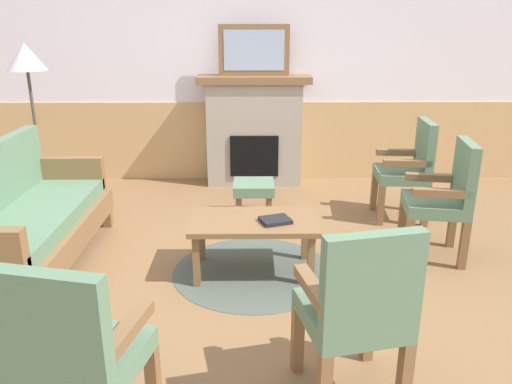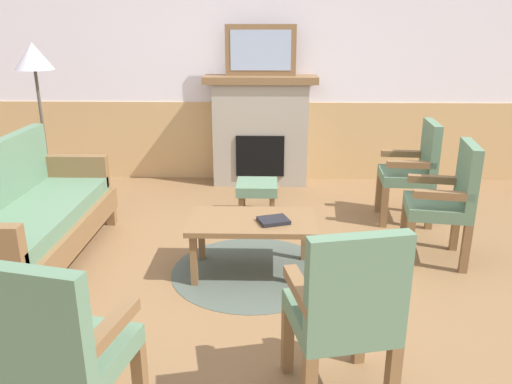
{
  "view_description": "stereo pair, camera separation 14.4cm",
  "coord_description": "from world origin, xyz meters",
  "px_view_note": "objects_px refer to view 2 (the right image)",
  "views": [
    {
      "loc": [
        -0.04,
        -3.51,
        1.85
      ],
      "look_at": [
        0.0,
        0.35,
        0.55
      ],
      "focal_mm": 35.23,
      "sensor_mm": 36.0,
      "label": 1
    },
    {
      "loc": [
        0.1,
        -3.5,
        1.85
      ],
      "look_at": [
        0.0,
        0.35,
        0.55
      ],
      "focal_mm": 35.23,
      "sensor_mm": 36.0,
      "label": 2
    }
  ],
  "objects_px": {
    "footstool": "(257,190)",
    "armchair_front_center": "(345,309)",
    "fireplace": "(260,130)",
    "armchair_front_left": "(59,348)",
    "framed_picture": "(261,50)",
    "armchair_by_window_left": "(414,167)",
    "couch": "(32,217)",
    "armchair_near_fireplace": "(447,197)",
    "book_on_table": "(273,220)",
    "coffee_table": "(252,226)",
    "floor_lamp_by_couch": "(35,67)"
  },
  "relations": [
    {
      "from": "coffee_table",
      "to": "book_on_table",
      "type": "bearing_deg",
      "value": -20.15
    },
    {
      "from": "couch",
      "to": "armchair_by_window_left",
      "type": "relative_size",
      "value": 1.84
    },
    {
      "from": "floor_lamp_by_couch",
      "to": "fireplace",
      "type": "bearing_deg",
      "value": 25.72
    },
    {
      "from": "fireplace",
      "to": "armchair_by_window_left",
      "type": "height_order",
      "value": "fireplace"
    },
    {
      "from": "coffee_table",
      "to": "armchair_near_fireplace",
      "type": "xyz_separation_m",
      "value": [
        1.55,
        0.26,
        0.15
      ]
    },
    {
      "from": "armchair_by_window_left",
      "to": "armchair_front_center",
      "type": "distance_m",
      "value": 2.73
    },
    {
      "from": "fireplace",
      "to": "armchair_front_left",
      "type": "distance_m",
      "value": 4.14
    },
    {
      "from": "book_on_table",
      "to": "armchair_front_left",
      "type": "bearing_deg",
      "value": -118.73
    },
    {
      "from": "armchair_near_fireplace",
      "to": "coffee_table",
      "type": "bearing_deg",
      "value": -170.37
    },
    {
      "from": "couch",
      "to": "armchair_front_center",
      "type": "height_order",
      "value": "same"
    },
    {
      "from": "framed_picture",
      "to": "armchair_near_fireplace",
      "type": "bearing_deg",
      "value": -53.46
    },
    {
      "from": "coffee_table",
      "to": "armchair_front_left",
      "type": "distance_m",
      "value": 1.91
    },
    {
      "from": "couch",
      "to": "fireplace",
      "type": "bearing_deg",
      "value": 51.49
    },
    {
      "from": "framed_picture",
      "to": "armchair_by_window_left",
      "type": "distance_m",
      "value": 2.17
    },
    {
      "from": "couch",
      "to": "footstool",
      "type": "distance_m",
      "value": 2.06
    },
    {
      "from": "footstool",
      "to": "armchair_front_center",
      "type": "bearing_deg",
      "value": -79.25
    },
    {
      "from": "book_on_table",
      "to": "armchair_near_fireplace",
      "type": "xyz_separation_m",
      "value": [
        1.38,
        0.32,
        0.08
      ]
    },
    {
      "from": "floor_lamp_by_couch",
      "to": "armchair_front_center",
      "type": "bearing_deg",
      "value": -45.99
    },
    {
      "from": "fireplace",
      "to": "floor_lamp_by_couch",
      "type": "height_order",
      "value": "floor_lamp_by_couch"
    },
    {
      "from": "coffee_table",
      "to": "armchair_by_window_left",
      "type": "xyz_separation_m",
      "value": [
        1.52,
        1.13,
        0.15
      ]
    },
    {
      "from": "footstool",
      "to": "armchair_front_left",
      "type": "relative_size",
      "value": 0.41
    },
    {
      "from": "framed_picture",
      "to": "footstool",
      "type": "distance_m",
      "value": 1.71
    },
    {
      "from": "couch",
      "to": "armchair_by_window_left",
      "type": "height_order",
      "value": "same"
    },
    {
      "from": "coffee_table",
      "to": "armchair_by_window_left",
      "type": "relative_size",
      "value": 0.98
    },
    {
      "from": "armchair_near_fireplace",
      "to": "armchair_front_left",
      "type": "height_order",
      "value": "same"
    },
    {
      "from": "fireplace",
      "to": "armchair_front_center",
      "type": "bearing_deg",
      "value": -82.68
    },
    {
      "from": "footstool",
      "to": "fireplace",
      "type": "bearing_deg",
      "value": 89.35
    },
    {
      "from": "framed_picture",
      "to": "couch",
      "type": "distance_m",
      "value": 3.06
    },
    {
      "from": "book_on_table",
      "to": "footstool",
      "type": "xyz_separation_m",
      "value": [
        -0.15,
        1.24,
        -0.17
      ]
    },
    {
      "from": "armchair_by_window_left",
      "to": "armchair_front_left",
      "type": "bearing_deg",
      "value": -128.4
    },
    {
      "from": "framed_picture",
      "to": "armchair_by_window_left",
      "type": "bearing_deg",
      "value": -38.34
    },
    {
      "from": "armchair_near_fireplace",
      "to": "fireplace",
      "type": "bearing_deg",
      "value": 126.54
    },
    {
      "from": "armchair_front_center",
      "to": "fireplace",
      "type": "bearing_deg",
      "value": 97.32
    },
    {
      "from": "book_on_table",
      "to": "armchair_front_center",
      "type": "relative_size",
      "value": 0.22
    },
    {
      "from": "armchair_by_window_left",
      "to": "armchair_front_left",
      "type": "distance_m",
      "value": 3.68
    },
    {
      "from": "framed_picture",
      "to": "couch",
      "type": "height_order",
      "value": "framed_picture"
    },
    {
      "from": "book_on_table",
      "to": "armchair_front_center",
      "type": "distance_m",
      "value": 1.39
    },
    {
      "from": "footstool",
      "to": "armchair_front_center",
      "type": "distance_m",
      "value": 2.65
    },
    {
      "from": "armchair_front_left",
      "to": "coffee_table",
      "type": "bearing_deg",
      "value": 66.42
    },
    {
      "from": "framed_picture",
      "to": "armchair_by_window_left",
      "type": "xyz_separation_m",
      "value": [
        1.5,
        -1.18,
        -1.02
      ]
    },
    {
      "from": "fireplace",
      "to": "floor_lamp_by_couch",
      "type": "distance_m",
      "value": 2.49
    },
    {
      "from": "coffee_table",
      "to": "armchair_near_fireplace",
      "type": "relative_size",
      "value": 0.98
    },
    {
      "from": "footstool",
      "to": "armchair_by_window_left",
      "type": "bearing_deg",
      "value": -1.9
    },
    {
      "from": "armchair_front_left",
      "to": "floor_lamp_by_couch",
      "type": "height_order",
      "value": "floor_lamp_by_couch"
    },
    {
      "from": "book_on_table",
      "to": "coffee_table",
      "type": "bearing_deg",
      "value": 159.85
    },
    {
      "from": "footstool",
      "to": "armchair_by_window_left",
      "type": "relative_size",
      "value": 0.41
    },
    {
      "from": "book_on_table",
      "to": "armchair_front_center",
      "type": "xyz_separation_m",
      "value": [
        0.34,
        -1.34,
        0.08
      ]
    },
    {
      "from": "coffee_table",
      "to": "fireplace",
      "type": "bearing_deg",
      "value": 89.45
    },
    {
      "from": "book_on_table",
      "to": "floor_lamp_by_couch",
      "type": "xyz_separation_m",
      "value": [
        -2.27,
        1.35,
        1.0
      ]
    },
    {
      "from": "footstool",
      "to": "armchair_near_fireplace",
      "type": "distance_m",
      "value": 1.81
    }
  ]
}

